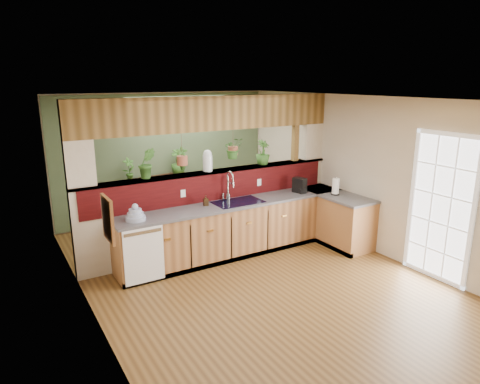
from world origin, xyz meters
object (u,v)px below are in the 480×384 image
faucet (229,185)px  soap_dispenser (206,200)px  paper_towel (336,187)px  shelving_console (158,198)px  dish_stack (135,215)px  coffee_maker (300,186)px  glass_jar (208,161)px

faucet → soap_dispenser: size_ratio=3.01×
faucet → paper_towel: 1.89m
paper_towel → shelving_console: 3.60m
soap_dispenser → shelving_console: 2.24m
dish_stack → shelving_console: dish_stack is taller
coffee_maker → glass_jar: bearing=149.6°
coffee_maker → glass_jar: 1.75m
dish_stack → shelving_console: size_ratio=0.22×
faucet → glass_jar: glass_jar is taller
shelving_console → paper_towel: bearing=-59.0°
shelving_console → glass_jar: bearing=-92.4°
dish_stack → shelving_console: bearing=62.9°
dish_stack → coffee_maker: (2.98, -0.00, 0.04)m
glass_jar → shelving_console: bearing=95.8°
soap_dispenser → paper_towel: size_ratio=0.54×
faucet → glass_jar: bearing=141.0°
dish_stack → soap_dispenser: dish_stack is taller
faucet → shelving_console: bearing=102.4°
faucet → soap_dispenser: (-0.46, -0.06, -0.19)m
soap_dispenser → paper_towel: (2.24, -0.57, 0.06)m
glass_jar → coffee_maker: bearing=-14.9°
dish_stack → soap_dispenser: (1.19, 0.14, 0.01)m
shelving_console → coffee_maker: bearing=-60.5°
paper_towel → glass_jar: glass_jar is taller
paper_towel → dish_stack: bearing=172.8°
paper_towel → shelving_console: (-2.24, 2.76, -0.54)m
coffee_maker → paper_towel: paper_towel is taller
shelving_console → soap_dispenser: bearing=-98.1°
soap_dispenser → glass_jar: size_ratio=0.48×
coffee_maker → glass_jar: glass_jar is taller
faucet → shelving_console: (-0.47, 2.12, -0.67)m
paper_towel → shelving_console: paper_towel is taller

